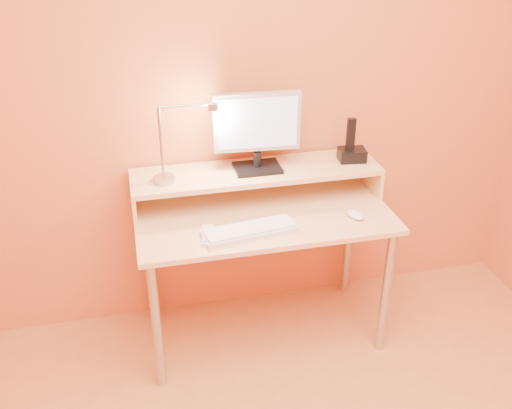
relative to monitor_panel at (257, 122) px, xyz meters
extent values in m
cube|color=#D6683B|center=(0.00, 0.16, 0.13)|extent=(3.00, 0.04, 2.50)
cylinder|color=#AEAEB2|center=(-0.55, -0.41, -0.77)|extent=(0.04, 0.04, 0.69)
cylinder|color=#AEAEB2|center=(0.55, -0.41, -0.77)|extent=(0.04, 0.04, 0.69)
cylinder|color=#AEAEB2|center=(-0.55, 0.09, -0.77)|extent=(0.04, 0.04, 0.69)
cylinder|color=#AEAEB2|center=(0.55, 0.09, -0.77)|extent=(0.04, 0.04, 0.69)
cube|color=#ECBA88|center=(0.00, -0.16, -0.41)|extent=(1.20, 0.60, 0.02)
cube|color=#ECBA88|center=(-0.60, -0.01, -0.33)|extent=(0.02, 0.30, 0.14)
cube|color=#ECBA88|center=(0.59, -0.01, -0.33)|extent=(0.02, 0.30, 0.14)
cube|color=#ECBA88|center=(0.00, -0.01, -0.25)|extent=(1.20, 0.30, 0.02)
cube|color=black|center=(0.00, -0.01, -0.23)|extent=(0.22, 0.16, 0.02)
cylinder|color=black|center=(0.00, -0.01, -0.19)|extent=(0.04, 0.04, 0.07)
cube|color=#B4B4B8|center=(0.00, 0.00, 0.00)|extent=(0.41, 0.06, 0.28)
cube|color=black|center=(0.00, 0.02, 0.00)|extent=(0.37, 0.04, 0.24)
cube|color=#B9BBF2|center=(0.00, -0.02, 0.00)|extent=(0.37, 0.03, 0.24)
cylinder|color=#AEAEB2|center=(-0.45, -0.04, -0.23)|extent=(0.10, 0.10, 0.02)
cylinder|color=#AEAEB2|center=(-0.45, -0.04, -0.05)|extent=(0.01, 0.01, 0.33)
cylinder|color=#AEAEB2|center=(-0.33, -0.04, 0.12)|extent=(0.24, 0.01, 0.01)
cylinder|color=#AEAEB2|center=(-0.21, -0.04, 0.10)|extent=(0.04, 0.04, 0.03)
cylinder|color=#FFEAC6|center=(-0.21, -0.04, 0.09)|extent=(0.03, 0.03, 0.00)
cube|color=black|center=(0.48, -0.01, -0.21)|extent=(0.14, 0.12, 0.06)
cube|color=black|center=(0.47, -0.01, -0.10)|extent=(0.04, 0.03, 0.16)
cube|color=#1842FD|center=(0.53, -0.06, -0.21)|extent=(0.01, 0.00, 0.04)
cube|color=silver|center=(-0.11, -0.32, -0.39)|extent=(0.43, 0.19, 0.02)
ellipsoid|color=white|center=(0.40, -0.29, -0.38)|extent=(0.09, 0.11, 0.03)
cube|color=silver|center=(-0.30, -0.31, -0.39)|extent=(0.07, 0.17, 0.02)
camera|label=1|loc=(-0.58, -2.46, 0.93)|focal=40.45mm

